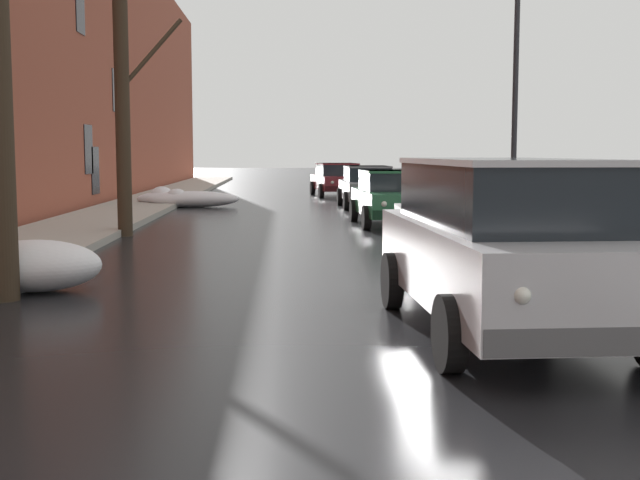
# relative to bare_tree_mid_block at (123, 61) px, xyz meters

# --- Properties ---
(left_sidewalk_slab) EXTENTS (2.55, 80.00, 0.16)m
(left_sidewalk_slab) POSITION_rel_bare_tree_mid_block_xyz_m (-1.36, 0.45, -3.80)
(left_sidewalk_slab) COLOR #A8A399
(left_sidewalk_slab) RESTS_ON ground
(snow_bank_near_corner_left) EXTENTS (3.15, 1.00, 0.64)m
(snow_bank_near_corner_left) POSITION_rel_bare_tree_mid_block_xyz_m (0.35, 9.88, -3.60)
(snow_bank_near_corner_left) COLOR white
(snow_bank_near_corner_left) RESTS_ON ground
(snow_bank_mid_block_left) EXTENTS (2.67, 1.06, 0.69)m
(snow_bank_mid_block_left) POSITION_rel_bare_tree_mid_block_xyz_m (-0.40, 10.67, -3.60)
(snow_bank_mid_block_left) COLOR white
(snow_bank_mid_block_left) RESTS_ON ground
(snow_bank_along_right_kerb) EXTENTS (1.81, 1.26, 0.70)m
(snow_bank_along_right_kerb) POSITION_rel_bare_tree_mid_block_xyz_m (0.09, -7.56, -3.54)
(snow_bank_along_right_kerb) COLOR white
(snow_bank_along_right_kerb) RESTS_ON ground
(snow_bank_far_right_pile) EXTENTS (2.69, 1.14, 0.67)m
(snow_bank_far_right_pile) POSITION_rel_bare_tree_mid_block_xyz_m (8.68, 3.41, -3.59)
(snow_bank_far_right_pile) COLOR white
(snow_bank_far_right_pile) RESTS_ON ground
(bare_tree_mid_block) EXTENTS (3.44, 2.09, 7.48)m
(bare_tree_mid_block) POSITION_rel_bare_tree_mid_block_xyz_m (0.00, 0.00, 0.00)
(bare_tree_mid_block) COLOR #382B1E
(bare_tree_mid_block) RESTS_ON ground
(suv_silver_approaching_near_lane) EXTENTS (2.13, 4.91, 1.82)m
(suv_silver_approaching_near_lane) POSITION_rel_bare_tree_mid_block_xyz_m (5.82, -10.39, -2.89)
(suv_silver_approaching_near_lane) COLOR #B7B7BC
(suv_silver_approaching_near_lane) RESTS_ON ground
(sedan_white_parked_kerbside_close) EXTENTS (2.02, 4.02, 1.42)m
(sedan_white_parked_kerbside_close) POSITION_rel_bare_tree_mid_block_xyz_m (6.40, -4.75, -3.13)
(sedan_white_parked_kerbside_close) COLOR silver
(sedan_white_parked_kerbside_close) RESTS_ON ground
(sedan_green_parked_kerbside_mid) EXTENTS (1.99, 4.26, 1.42)m
(sedan_green_parked_kerbside_mid) POSITION_rel_bare_tree_mid_block_xyz_m (6.36, 2.63, -3.13)
(sedan_green_parked_kerbside_mid) COLOR #1E5633
(sedan_green_parked_kerbside_mid) RESTS_ON ground
(sedan_grey_parked_far_down_block) EXTENTS (1.93, 4.21, 1.42)m
(sedan_grey_parked_far_down_block) POSITION_rel_bare_tree_mid_block_xyz_m (6.42, 9.59, -3.13)
(sedan_grey_parked_far_down_block) COLOR slate
(sedan_grey_parked_far_down_block) RESTS_ON ground
(sedan_maroon_queued_behind_truck) EXTENTS (2.32, 4.53, 1.42)m
(sedan_maroon_queued_behind_truck) POSITION_rel_bare_tree_mid_block_xyz_m (5.86, 16.84, -3.13)
(sedan_maroon_queued_behind_truck) COLOR maroon
(sedan_maroon_queued_behind_truck) RESTS_ON ground
(street_lamp_post) EXTENTS (0.44, 0.24, 6.18)m
(street_lamp_post) POSITION_rel_bare_tree_mid_block_xyz_m (9.32, 1.85, -0.44)
(street_lamp_post) COLOR #28282D
(street_lamp_post) RESTS_ON ground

